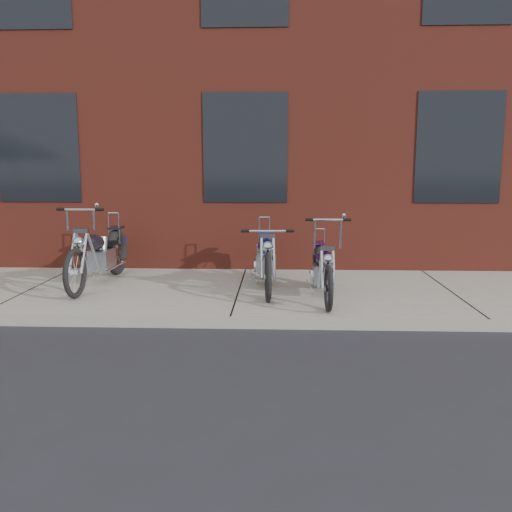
{
  "coord_description": "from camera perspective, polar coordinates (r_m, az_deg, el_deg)",
  "views": [
    {
      "loc": [
        0.55,
        -6.14,
        1.87
      ],
      "look_at": [
        0.27,
        0.8,
        0.74
      ],
      "focal_mm": 38.0,
      "sensor_mm": 36.0,
      "label": 1
    }
  ],
  "objects": [
    {
      "name": "ground",
      "position": [
        6.44,
        -2.7,
        -7.67
      ],
      "size": [
        120.0,
        120.0,
        0.0
      ],
      "primitive_type": "plane",
      "color": "#26262E",
      "rests_on": "ground"
    },
    {
      "name": "chopper_blue",
      "position": [
        7.81,
        1.04,
        -0.47
      ],
      "size": [
        0.55,
        2.24,
        0.97
      ],
      "rotation": [
        0.0,
        0.0,
        -1.51
      ],
      "color": "black",
      "rests_on": "sidewalk"
    },
    {
      "name": "chopper_purple",
      "position": [
        7.3,
        7.05,
        -1.59
      ],
      "size": [
        0.49,
        1.99,
        1.11
      ],
      "rotation": [
        0.0,
        0.0,
        -1.56
      ],
      "color": "black",
      "rests_on": "sidewalk"
    },
    {
      "name": "building_brick",
      "position": [
        14.3,
        0.11,
        17.81
      ],
      "size": [
        22.0,
        10.0,
        8.0
      ],
      "primitive_type": "cube",
      "color": "maroon",
      "rests_on": "ground"
    },
    {
      "name": "sidewalk",
      "position": [
        7.86,
        -1.75,
        -3.97
      ],
      "size": [
        22.0,
        3.0,
        0.15
      ],
      "primitive_type": "cube",
      "color": "gray",
      "rests_on": "ground"
    },
    {
      "name": "chopper_third",
      "position": [
        8.38,
        -16.15,
        -0.05
      ],
      "size": [
        0.57,
        2.34,
        1.19
      ],
      "rotation": [
        0.0,
        0.0,
        -1.62
      ],
      "color": "black",
      "rests_on": "sidewalk"
    }
  ]
}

